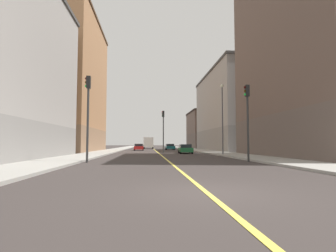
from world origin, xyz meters
TOP-DOWN VIEW (x-y plane):
  - ground_plane at (0.00, 0.00)m, footprint 400.00×400.00m
  - sidewalk_left at (8.28, 49.00)m, footprint 3.82×168.00m
  - sidewalk_right at (-8.28, 49.00)m, footprint 3.82×168.00m
  - lane_center_stripe at (0.00, 49.00)m, footprint 0.16×154.00m
  - building_left_near at (14.87, 17.62)m, footprint 9.67×19.59m
  - building_left_mid at (14.87, 43.11)m, footprint 9.67×24.87m
  - building_left_far at (14.87, 65.10)m, footprint 9.67×14.84m
  - building_right_midblock at (-14.87, 38.37)m, footprint 9.67×21.42m
  - traffic_light_left_near at (5.95, 12.16)m, footprint 0.40×0.32m
  - traffic_light_right_near at (-5.98, 12.16)m, footprint 0.40×0.32m
  - traffic_light_median_far at (0.69, 31.32)m, footprint 0.40×0.32m
  - street_lamp_left_near at (6.96, 22.42)m, footprint 0.36×0.36m
  - car_green at (3.67, 29.52)m, footprint 1.90×4.50m
  - car_teal at (3.43, 51.80)m, footprint 2.04×4.51m
  - car_red at (-3.30, 46.66)m, footprint 1.95×4.43m
  - box_truck at (-1.27, 62.55)m, footprint 2.56×6.79m

SIDE VIEW (x-z plane):
  - ground_plane at x=0.00m, z-range 0.00..0.00m
  - lane_center_stripe at x=0.00m, z-range 0.00..0.01m
  - sidewalk_left at x=8.28m, z-range 0.00..0.15m
  - sidewalk_right at x=-8.28m, z-range 0.00..0.15m
  - car_teal at x=3.43m, z-range -0.02..1.26m
  - car_green at x=3.67m, z-range -0.01..1.26m
  - car_red at x=-3.30m, z-range -0.01..1.31m
  - box_truck at x=-1.27m, z-range 0.10..3.03m
  - traffic_light_left_near at x=5.95m, z-range 0.87..6.73m
  - traffic_light_median_far at x=0.69m, z-range 0.90..7.05m
  - traffic_light_right_near at x=-5.98m, z-range 0.91..7.22m
  - street_lamp_left_near at x=6.96m, z-range 0.93..9.00m
  - building_left_far at x=14.87m, z-range 0.01..10.16m
  - building_left_mid at x=14.87m, z-range 0.01..15.25m
  - building_left_near at x=14.87m, z-range 0.01..22.49m
  - building_right_midblock at x=-14.87m, z-range 0.01..22.54m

